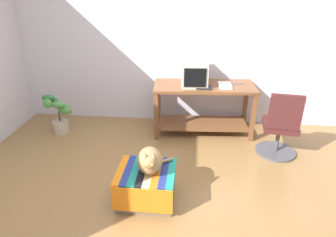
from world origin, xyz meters
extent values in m
plane|color=olive|center=(0.00, 0.00, 0.00)|extent=(14.00, 14.00, 0.00)
cube|color=silver|center=(0.00, 2.05, 1.30)|extent=(8.00, 0.10, 2.60)
cube|color=brown|center=(-0.14, 1.30, 0.36)|extent=(0.06, 0.06, 0.71)
cube|color=brown|center=(1.22, 1.39, 0.36)|extent=(0.06, 0.06, 0.71)
cube|color=brown|center=(1.18, 1.90, 0.36)|extent=(0.06, 0.06, 0.71)
cube|color=brown|center=(-0.17, 1.81, 0.36)|extent=(0.06, 0.06, 0.71)
cube|color=brown|center=(0.52, 1.60, 0.14)|extent=(1.35, 0.59, 0.02)
cube|color=brown|center=(0.52, 1.60, 0.73)|extent=(1.47, 0.69, 0.04)
cube|color=#BCB7A8|center=(0.37, 1.63, 0.76)|extent=(0.27, 0.36, 0.02)
cube|color=#BCB7A8|center=(0.37, 1.63, 0.91)|extent=(0.39, 0.52, 0.33)
cube|color=black|center=(0.39, 1.38, 0.92)|extent=(0.30, 0.03, 0.25)
cube|color=black|center=(0.42, 1.46, 0.76)|extent=(0.40, 0.16, 0.02)
cube|color=white|center=(0.81, 1.57, 0.77)|extent=(0.19, 0.29, 0.03)
cube|color=#7A664C|center=(-0.07, 0.01, 0.17)|extent=(0.56, 0.49, 0.34)
cube|color=orange|center=(-0.07, -0.27, 0.20)|extent=(0.59, 0.01, 0.27)
cube|color=orange|center=(-0.32, 0.01, 0.35)|extent=(0.07, 0.53, 0.02)
cube|color=navy|center=(-0.25, 0.01, 0.35)|extent=(0.07, 0.53, 0.02)
cube|color=#1E897A|center=(-0.18, 0.01, 0.35)|extent=(0.07, 0.53, 0.02)
cube|color=black|center=(-0.10, 0.01, 0.35)|extent=(0.07, 0.53, 0.02)
cube|color=beige|center=(-0.03, 0.01, 0.35)|extent=(0.07, 0.53, 0.02)
cube|color=orange|center=(0.04, 0.01, 0.35)|extent=(0.07, 0.53, 0.02)
cube|color=navy|center=(0.12, 0.01, 0.35)|extent=(0.07, 0.53, 0.02)
cube|color=#1E897A|center=(0.19, 0.01, 0.35)|extent=(0.07, 0.53, 0.02)
ellipsoid|color=#9E7A4C|center=(-0.03, 0.02, 0.47)|extent=(0.30, 0.39, 0.23)
sphere|color=#9E7A4C|center=(-0.01, -0.11, 0.54)|extent=(0.14, 0.14, 0.14)
cylinder|color=#9E7A4C|center=(0.06, 0.14, 0.38)|extent=(0.26, 0.19, 0.04)
cone|color=#9E7A4C|center=(-0.04, -0.12, 0.62)|extent=(0.06, 0.06, 0.06)
cone|color=#9E7A4C|center=(0.03, -0.11, 0.62)|extent=(0.06, 0.06, 0.06)
sphere|color=#C6D151|center=(-0.02, -0.18, 0.55)|extent=(0.02, 0.02, 0.02)
sphere|color=#C6D151|center=(0.03, -0.17, 0.55)|extent=(0.02, 0.02, 0.02)
cylinder|color=#B7A893|center=(-1.61, 1.37, 0.10)|extent=(0.23, 0.23, 0.19)
cylinder|color=brown|center=(-1.61, 1.37, 0.27)|extent=(0.03, 0.03, 0.15)
ellipsoid|color=#4C8E42|center=(-1.50, 1.35, 0.38)|extent=(0.20, 0.11, 0.13)
ellipsoid|color=#4C8E42|center=(-1.56, 1.45, 0.37)|extent=(0.22, 0.14, 0.13)
ellipsoid|color=#38843D|center=(-1.72, 1.49, 0.47)|extent=(0.13, 0.11, 0.09)
ellipsoid|color=#2D7033|center=(-1.73, 1.38, 0.56)|extent=(0.20, 0.12, 0.09)
ellipsoid|color=#4C8E42|center=(-1.68, 1.24, 0.52)|extent=(0.13, 0.10, 0.14)
ellipsoid|color=#4C8E42|center=(-1.55, 1.29, 0.49)|extent=(0.21, 0.10, 0.10)
cylinder|color=#4C4C51|center=(1.50, 1.09, 0.01)|extent=(0.52, 0.52, 0.03)
cylinder|color=#4C4C51|center=(1.50, 1.09, 0.20)|extent=(0.05, 0.05, 0.34)
cube|color=#471E1E|center=(1.50, 1.09, 0.41)|extent=(0.47, 0.47, 0.08)
cube|color=#471E1E|center=(1.48, 0.90, 0.67)|extent=(0.38, 0.11, 0.44)
cylinder|color=#2351B2|center=(1.01, 1.69, 0.75)|extent=(0.14, 0.03, 0.01)
camera|label=1|loc=(0.39, -2.37, 2.06)|focal=30.90mm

